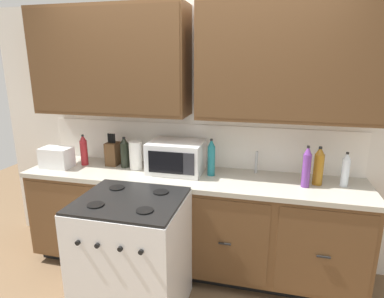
{
  "coord_description": "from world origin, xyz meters",
  "views": [
    {
      "loc": [
        0.67,
        -2.31,
        1.9
      ],
      "look_at": [
        0.03,
        0.27,
        1.17
      ],
      "focal_mm": 30.3,
      "sensor_mm": 36.0,
      "label": 1
    }
  ],
  "objects_px": {
    "bottle_dark": "(125,153)",
    "knife_block": "(113,153)",
    "paper_towel_roll": "(136,155)",
    "bottle_clear": "(345,170)",
    "bottle_amber": "(319,166)",
    "toaster": "(57,157)",
    "bottle_teal": "(211,158)",
    "bottle_violet": "(307,167)",
    "bottle_red": "(84,150)",
    "microwave": "(176,157)",
    "stove_range": "(133,256)"
  },
  "relations": [
    {
      "from": "bottle_dark",
      "to": "toaster",
      "type": "bearing_deg",
      "value": -165.52
    },
    {
      "from": "knife_block",
      "to": "paper_towel_roll",
      "type": "xyz_separation_m",
      "value": [
        0.26,
        -0.06,
        0.01
      ]
    },
    {
      "from": "knife_block",
      "to": "bottle_amber",
      "type": "bearing_deg",
      "value": -2.34
    },
    {
      "from": "toaster",
      "to": "bottle_amber",
      "type": "xyz_separation_m",
      "value": [
        2.33,
        0.12,
        0.06
      ]
    },
    {
      "from": "bottle_violet",
      "to": "bottle_red",
      "type": "xyz_separation_m",
      "value": [
        -2.02,
        0.09,
        -0.02
      ]
    },
    {
      "from": "knife_block",
      "to": "bottle_violet",
      "type": "xyz_separation_m",
      "value": [
        1.76,
        -0.15,
        0.05
      ]
    },
    {
      "from": "bottle_clear",
      "to": "microwave",
      "type": "bearing_deg",
      "value": 179.63
    },
    {
      "from": "knife_block",
      "to": "toaster",
      "type": "bearing_deg",
      "value": -157.55
    },
    {
      "from": "bottle_clear",
      "to": "bottle_teal",
      "type": "distance_m",
      "value": 1.08
    },
    {
      "from": "bottle_clear",
      "to": "paper_towel_roll",
      "type": "bearing_deg",
      "value": 179.91
    },
    {
      "from": "bottle_red",
      "to": "bottle_clear",
      "type": "bearing_deg",
      "value": 0.09
    },
    {
      "from": "bottle_violet",
      "to": "stove_range",
      "type": "bearing_deg",
      "value": -154.52
    },
    {
      "from": "bottle_clear",
      "to": "bottle_amber",
      "type": "height_order",
      "value": "bottle_amber"
    },
    {
      "from": "bottle_amber",
      "to": "bottle_teal",
      "type": "bearing_deg",
      "value": 179.53
    },
    {
      "from": "bottle_violet",
      "to": "bottle_red",
      "type": "distance_m",
      "value": 2.03
    },
    {
      "from": "bottle_violet",
      "to": "bottle_dark",
      "type": "relative_size",
      "value": 1.16
    },
    {
      "from": "stove_range",
      "to": "microwave",
      "type": "height_order",
      "value": "microwave"
    },
    {
      "from": "paper_towel_roll",
      "to": "bottle_violet",
      "type": "height_order",
      "value": "bottle_violet"
    },
    {
      "from": "microwave",
      "to": "bottle_teal",
      "type": "xyz_separation_m",
      "value": [
        0.32,
        -0.02,
        0.02
      ]
    },
    {
      "from": "toaster",
      "to": "bottle_red",
      "type": "xyz_separation_m",
      "value": [
        0.21,
        0.13,
        0.05
      ]
    },
    {
      "from": "bottle_amber",
      "to": "paper_towel_roll",
      "type": "bearing_deg",
      "value": 179.42
    },
    {
      "from": "knife_block",
      "to": "bottle_red",
      "type": "bearing_deg",
      "value": -166.18
    },
    {
      "from": "stove_range",
      "to": "toaster",
      "type": "height_order",
      "value": "toaster"
    },
    {
      "from": "bottle_teal",
      "to": "bottle_clear",
      "type": "bearing_deg",
      "value": 0.32
    },
    {
      "from": "microwave",
      "to": "toaster",
      "type": "relative_size",
      "value": 1.71
    },
    {
      "from": "paper_towel_roll",
      "to": "bottle_amber",
      "type": "height_order",
      "value": "bottle_amber"
    },
    {
      "from": "knife_block",
      "to": "bottle_violet",
      "type": "distance_m",
      "value": 1.76
    },
    {
      "from": "paper_towel_roll",
      "to": "bottle_teal",
      "type": "height_order",
      "value": "bottle_teal"
    },
    {
      "from": "toaster",
      "to": "bottle_clear",
      "type": "bearing_deg",
      "value": 3.06
    },
    {
      "from": "bottle_red",
      "to": "bottle_dark",
      "type": "bearing_deg",
      "value": 4.01
    },
    {
      "from": "paper_towel_roll",
      "to": "bottle_dark",
      "type": "bearing_deg",
      "value": 169.51
    },
    {
      "from": "microwave",
      "to": "bottle_clear",
      "type": "bearing_deg",
      "value": -0.37
    },
    {
      "from": "stove_range",
      "to": "knife_block",
      "type": "height_order",
      "value": "knife_block"
    },
    {
      "from": "bottle_dark",
      "to": "bottle_clear",
      "type": "bearing_deg",
      "value": -0.75
    },
    {
      "from": "stove_range",
      "to": "bottle_teal",
      "type": "height_order",
      "value": "bottle_teal"
    },
    {
      "from": "bottle_clear",
      "to": "toaster",
      "type": "bearing_deg",
      "value": -176.94
    },
    {
      "from": "bottle_amber",
      "to": "stove_range",
      "type": "bearing_deg",
      "value": -153.5
    },
    {
      "from": "toaster",
      "to": "bottle_teal",
      "type": "relative_size",
      "value": 0.85
    },
    {
      "from": "bottle_amber",
      "to": "toaster",
      "type": "bearing_deg",
      "value": -177.0
    },
    {
      "from": "bottle_dark",
      "to": "bottle_teal",
      "type": "xyz_separation_m",
      "value": [
        0.83,
        -0.03,
        0.02
      ]
    },
    {
      "from": "bottle_dark",
      "to": "microwave",
      "type": "bearing_deg",
      "value": -1.79
    },
    {
      "from": "bottle_red",
      "to": "stove_range",
      "type": "bearing_deg",
      "value": -41.13
    },
    {
      "from": "knife_block",
      "to": "bottle_dark",
      "type": "distance_m",
      "value": 0.15
    },
    {
      "from": "bottle_teal",
      "to": "bottle_red",
      "type": "height_order",
      "value": "bottle_teal"
    },
    {
      "from": "knife_block",
      "to": "paper_towel_roll",
      "type": "relative_size",
      "value": 1.19
    },
    {
      "from": "bottle_dark",
      "to": "knife_block",
      "type": "bearing_deg",
      "value": 165.26
    },
    {
      "from": "bottle_teal",
      "to": "bottle_red",
      "type": "relative_size",
      "value": 1.1
    },
    {
      "from": "bottle_violet",
      "to": "toaster",
      "type": "bearing_deg",
      "value": -178.85
    },
    {
      "from": "knife_block",
      "to": "bottle_red",
      "type": "distance_m",
      "value": 0.28
    },
    {
      "from": "knife_block",
      "to": "bottle_teal",
      "type": "distance_m",
      "value": 0.98
    }
  ]
}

